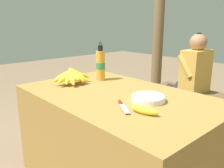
% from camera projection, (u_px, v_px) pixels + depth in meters
% --- Properties ---
extents(market_counter, '(1.38, 0.85, 0.72)m').
position_uv_depth(market_counter, '(117.00, 142.00, 1.70)').
color(market_counter, olive).
rests_on(market_counter, ground_plane).
extents(banana_bunch_ripe, '(0.18, 0.31, 0.14)m').
position_uv_depth(banana_bunch_ripe, '(73.00, 76.00, 1.85)').
color(banana_bunch_ripe, '#4C381E').
rests_on(banana_bunch_ripe, market_counter).
extents(serving_bowl, '(0.21, 0.21, 0.04)m').
position_uv_depth(serving_bowl, '(148.00, 98.00, 1.46)').
color(serving_bowl, white).
rests_on(serving_bowl, market_counter).
extents(water_bottle, '(0.07, 0.07, 0.32)m').
position_uv_depth(water_bottle, '(100.00, 65.00, 1.96)').
color(water_bottle, gold).
rests_on(water_bottle, market_counter).
extents(loose_banana_front, '(0.17, 0.08, 0.04)m').
position_uv_depth(loose_banana_front, '(145.00, 110.00, 1.25)').
color(loose_banana_front, yellow).
rests_on(loose_banana_front, market_counter).
extents(knife, '(0.19, 0.13, 0.02)m').
position_uv_depth(knife, '(122.00, 105.00, 1.36)').
color(knife, '#BCBCC1').
rests_on(knife, market_counter).
extents(seated_vendor, '(0.41, 0.40, 1.08)m').
position_uv_depth(seated_vendor, '(191.00, 74.00, 2.65)').
color(seated_vendor, '#232328').
rests_on(seated_vendor, ground_plane).
extents(support_post_near, '(0.14, 0.14, 2.62)m').
position_uv_depth(support_post_near, '(159.00, 13.00, 3.18)').
color(support_post_near, brown).
rests_on(support_post_near, ground_plane).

